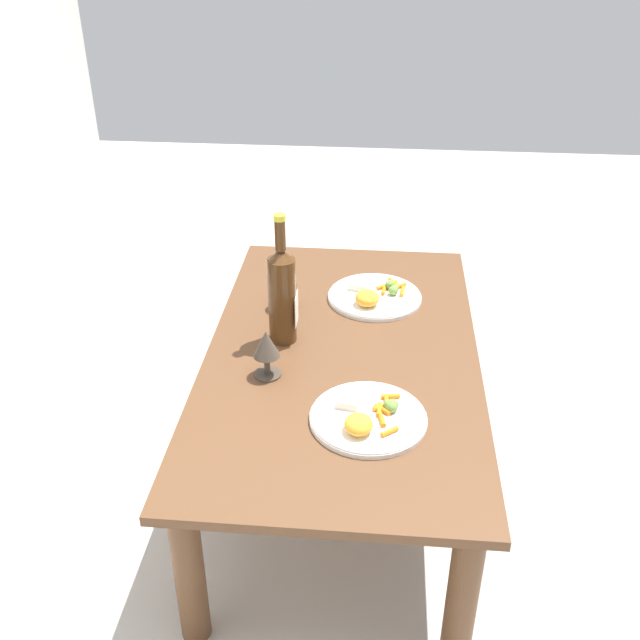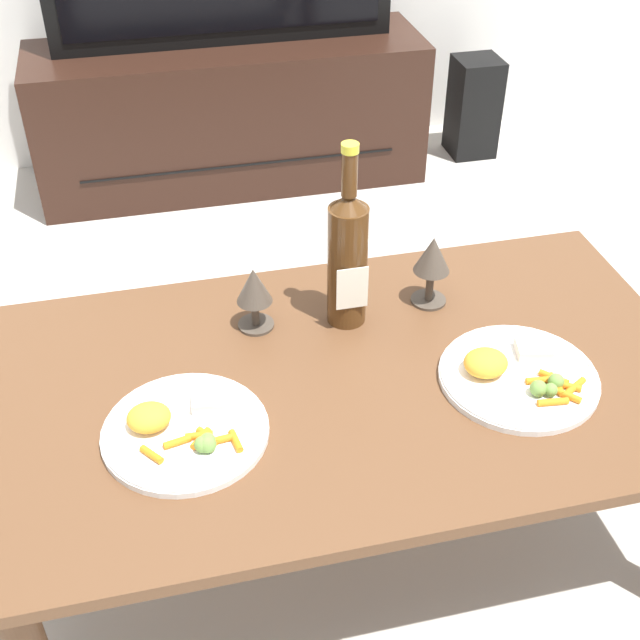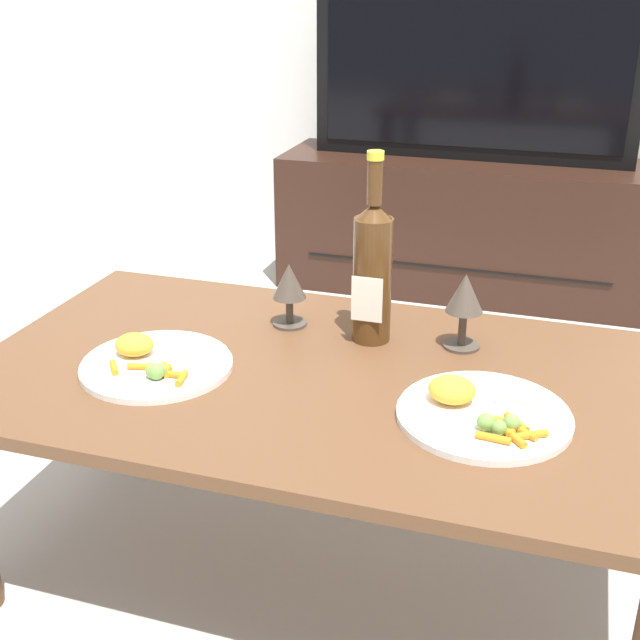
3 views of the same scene
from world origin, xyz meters
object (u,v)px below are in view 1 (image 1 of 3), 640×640
object	(u,v)px
dinner_plate_left	(368,417)
dinner_plate_right	(374,296)
wine_bottle	(282,292)
goblet_left	(266,347)
goblet_right	(285,277)
dining_table	(342,371)

from	to	relation	value
dinner_plate_left	dinner_plate_right	distance (m)	0.60
wine_bottle	dinner_plate_right	distance (m)	0.38
goblet_left	dinner_plate_left	bearing A→B (deg)	-122.32
goblet_left	dinner_plate_left	distance (m)	0.32
goblet_left	dinner_plate_right	distance (m)	0.51
goblet_left	goblet_right	world-z (taller)	goblet_right
dinner_plate_left	wine_bottle	bearing A→B (deg)	35.66
dining_table	goblet_right	size ratio (longest dim) A/B	8.61
dining_table	dinner_plate_right	world-z (taller)	dinner_plate_right
goblet_left	dinner_plate_left	world-z (taller)	goblet_left
wine_bottle	dinner_plate_left	size ratio (longest dim) A/B	1.34
wine_bottle	goblet_right	size ratio (longest dim) A/B	2.48
wine_bottle	dinner_plate_left	world-z (taller)	wine_bottle
wine_bottle	dinner_plate_left	bearing A→B (deg)	-144.34
dinner_plate_left	goblet_right	bearing A→B (deg)	26.92
wine_bottle	dinner_plate_right	size ratio (longest dim) A/B	1.31
dinner_plate_left	dining_table	bearing A→B (deg)	14.70
wine_bottle	goblet_left	world-z (taller)	wine_bottle
goblet_left	goblet_right	distance (m)	0.35
wine_bottle	goblet_left	size ratio (longest dim) A/B	2.82
dining_table	wine_bottle	distance (m)	0.28
wine_bottle	goblet_right	world-z (taller)	wine_bottle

